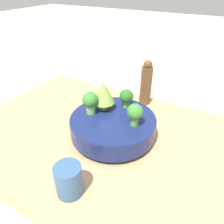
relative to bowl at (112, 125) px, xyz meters
The scene contains 9 objects.
ground_plane 0.08m from the bowl, 109.61° to the left, with size 6.00×6.00×0.00m, color beige.
table 0.06m from the bowl, 109.61° to the left, with size 0.99×0.63×0.04m.
bowl is the anchor object (origin of this frame).
broccoli_floret_front 0.10m from the bowl, 96.73° to the right, with size 0.05×0.05×0.06m.
romanesco_piece_near 0.11m from the bowl, 33.43° to the right, with size 0.07×0.07×0.10m.
broccoli_floret_left 0.10m from the bowl, behind, with size 0.05×0.05×0.07m.
broccoli_floret_right 0.10m from the bowl, ahead, with size 0.05×0.05×0.07m.
cup 0.24m from the bowl, 94.40° to the left, with size 0.06×0.06×0.08m.
pepper_mill 0.26m from the bowl, 92.13° to the right, with size 0.04×0.04×0.18m.
Camera 1 is at (-0.27, 0.48, 0.49)m, focal length 35.00 mm.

